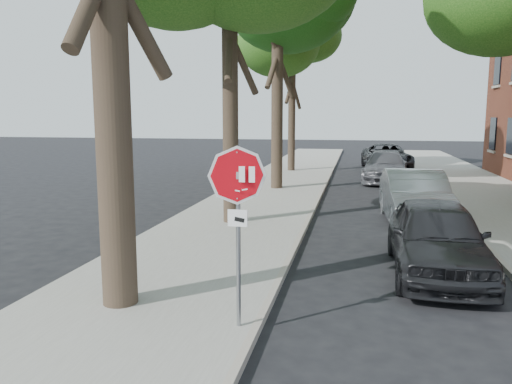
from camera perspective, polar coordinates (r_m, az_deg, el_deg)
ground at (r=7.42m, az=3.51°, el=-16.27°), size 120.00×120.00×0.00m
sidewalk_left at (r=19.22m, az=1.13°, el=-0.50°), size 4.00×55.00×0.12m
sidewalk_right at (r=19.59m, az=26.39°, el=-1.24°), size 4.00×55.00×0.12m
curb_left at (r=18.97m, az=7.23°, el=-0.68°), size 0.12×55.00×0.13m
curb_right at (r=19.16m, az=20.46°, el=-1.07°), size 0.12×55.00×0.13m
stop_sign at (r=6.94m, az=-2.11°, el=-1.13°), size 0.76×0.34×2.61m
tree_far at (r=28.31m, az=4.18°, el=16.96°), size 5.29×4.91×9.33m
car_a at (r=10.57m, az=19.95°, el=-4.89°), size 1.78×4.37×1.49m
car_b at (r=15.29m, az=17.70°, el=-0.59°), size 1.86×4.78×1.55m
car_c at (r=24.76m, az=14.57°, el=2.82°), size 2.41×5.09×1.43m
car_d at (r=30.21m, az=14.70°, el=3.89°), size 2.95×5.59×1.50m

